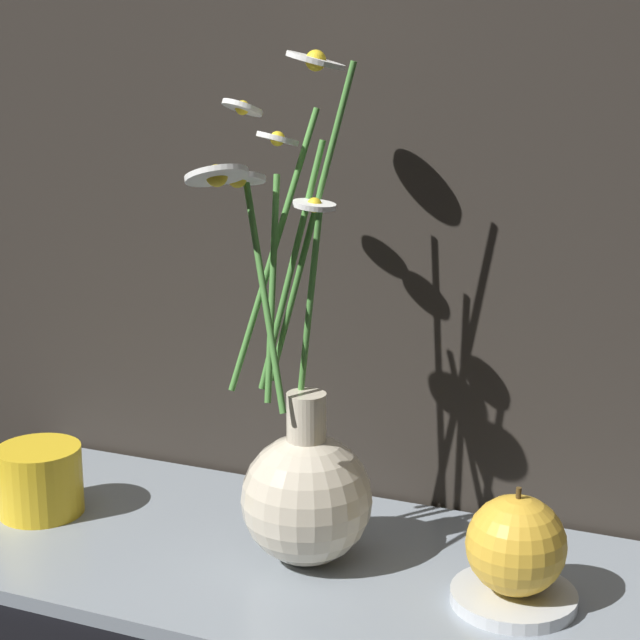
{
  "coord_description": "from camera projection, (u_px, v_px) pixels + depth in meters",
  "views": [
    {
      "loc": [
        0.3,
        -0.72,
        0.41
      ],
      "look_at": [
        -0.0,
        0.0,
        0.21
      ],
      "focal_mm": 60.0,
      "sensor_mm": 36.0,
      "label": 1
    }
  ],
  "objects": [
    {
      "name": "orange_fruit",
      "position": [
        516.0,
        545.0,
        0.78
      ],
      "size": [
        0.07,
        0.07,
        0.08
      ],
      "color": "gold",
      "rests_on": "saucer_plate"
    },
    {
      "name": "yellow_mug",
      "position": [
        38.0,
        480.0,
        0.94
      ],
      "size": [
        0.08,
        0.07,
        0.06
      ],
      "color": "yellow",
      "rests_on": "shelf"
    },
    {
      "name": "ground_plane",
      "position": [
        326.0,
        576.0,
        0.86
      ],
      "size": [
        6.0,
        6.0,
        0.0
      ],
      "primitive_type": "plane",
      "color": "black"
    },
    {
      "name": "vase_with_flowers",
      "position": [
        304.0,
        477.0,
        0.85
      ],
      "size": [
        0.15,
        0.18,
        0.4
      ],
      "color": "beige",
      "rests_on": "shelf"
    },
    {
      "name": "saucer_plate",
      "position": [
        513.0,
        597.0,
        0.79
      ],
      "size": [
        0.09,
        0.09,
        0.01
      ],
      "color": "silver",
      "rests_on": "shelf"
    },
    {
      "name": "shelf",
      "position": [
        326.0,
        570.0,
        0.86
      ],
      "size": [
        0.73,
        0.28,
        0.01
      ],
      "color": "gray",
      "rests_on": "ground_plane"
    }
  ]
}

